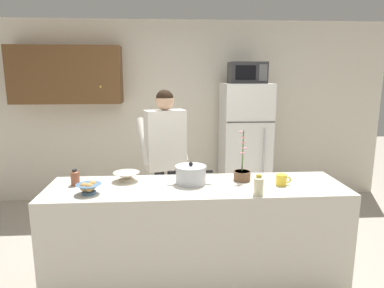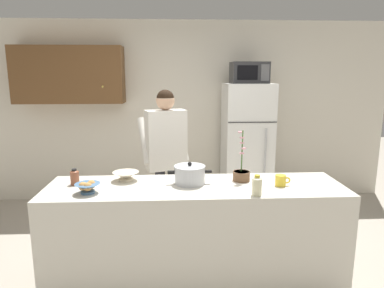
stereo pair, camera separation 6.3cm
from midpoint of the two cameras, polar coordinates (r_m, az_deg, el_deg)
name	(u,v)px [view 1 (the left image)]	position (r m, az deg, el deg)	size (l,w,h in m)	color
ground_plane	(196,282)	(3.37, 0.15, -21.90)	(14.00, 14.00, 0.00)	#B2A899
back_wall_unit	(165,106)	(5.08, -4.84, 6.26)	(6.00, 0.48, 2.60)	silver
kitchen_island	(196,235)	(3.14, 0.16, -14.87)	(2.53, 0.68, 0.92)	silver
refrigerator	(244,146)	(4.87, 8.31, -0.33)	(0.64, 0.68, 1.73)	white
microwave	(247,73)	(4.75, 8.72, 11.58)	(0.48, 0.37, 0.28)	#2D2D30
person_near_pot	(165,148)	(3.80, -4.92, -0.59)	(0.60, 0.53, 1.69)	black
cooking_pot	(191,175)	(2.99, -0.80, -5.08)	(0.38, 0.27, 0.19)	silver
coffee_mug	(282,180)	(3.04, 14.03, -5.77)	(0.13, 0.09, 0.10)	yellow
bread_bowl	(89,188)	(2.87, -17.31, -6.92)	(0.20, 0.20, 0.10)	#4C7299
empty_bowl	(126,176)	(3.13, -11.34, -5.20)	(0.23, 0.23, 0.08)	beige
bottle_near_edge	(75,177)	(3.13, -19.31, -5.22)	(0.07, 0.07, 0.14)	brown
bottle_mid_counter	(259,185)	(2.76, 10.31, -6.68)	(0.08, 0.08, 0.17)	beige
potted_orchid	(242,173)	(3.11, 7.71, -4.78)	(0.15, 0.15, 0.46)	brown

